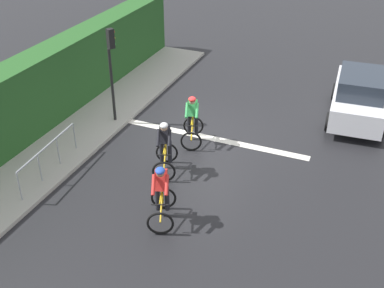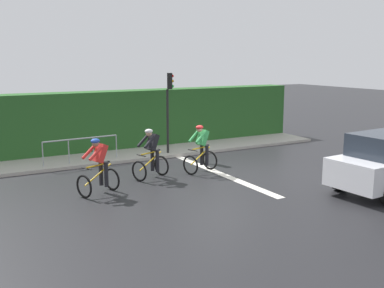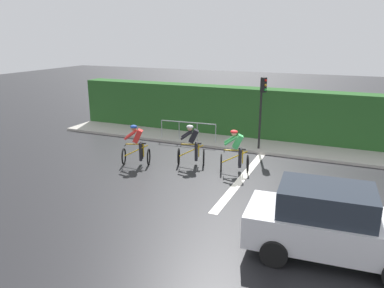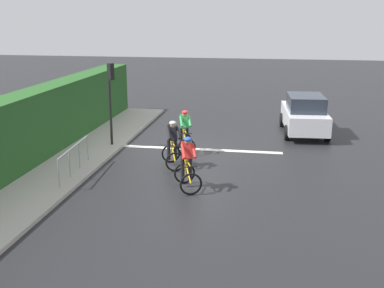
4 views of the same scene
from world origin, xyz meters
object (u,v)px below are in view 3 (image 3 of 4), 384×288
Objects in this scene: cyclist_mid at (236,152)px; pedestrian_railing_kerbside at (188,127)px; traffic_light_near_crossing at (262,103)px; car_white at (332,223)px; cyclist_second at (192,146)px; cyclist_lead at (137,146)px.

pedestrian_railing_kerbside is at bearing 47.67° from cyclist_mid.
car_white is at bearing -155.22° from traffic_light_near_crossing.
cyclist_second is at bearing 49.66° from car_white.
cyclist_lead is 8.63m from car_white.
pedestrian_railing_kerbside is (0.08, 3.60, -1.46)m from traffic_light_near_crossing.
car_white reaches higher than cyclist_mid.
car_white is 1.48× the size of pedestrian_railing_kerbside.
pedestrian_railing_kerbside is at bearing 88.66° from traffic_light_near_crossing.
cyclist_mid is 0.39× the size of car_white.
traffic_light_near_crossing is (2.98, -0.24, 1.43)m from cyclist_mid.
traffic_light_near_crossing is 1.17× the size of pedestrian_railing_kerbside.
cyclist_second is at bearing 144.16° from traffic_light_near_crossing.
cyclist_second is 0.58× the size of pedestrian_railing_kerbside.
cyclist_lead is at bearing 63.08° from car_white.
cyclist_mid is (-0.08, -1.86, 0.00)m from cyclist_second.
cyclist_mid is at bearing 38.78° from car_white.
cyclist_mid is at bearing -78.39° from cyclist_lead.
cyclist_lead is 1.00× the size of cyclist_second.
car_white is 10.56m from pedestrian_railing_kerbside.
pedestrian_railing_kerbside is (2.98, 1.50, -0.04)m from cyclist_second.
car_white reaches higher than cyclist_lead.
cyclist_lead is 1.00× the size of cyclist_mid.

